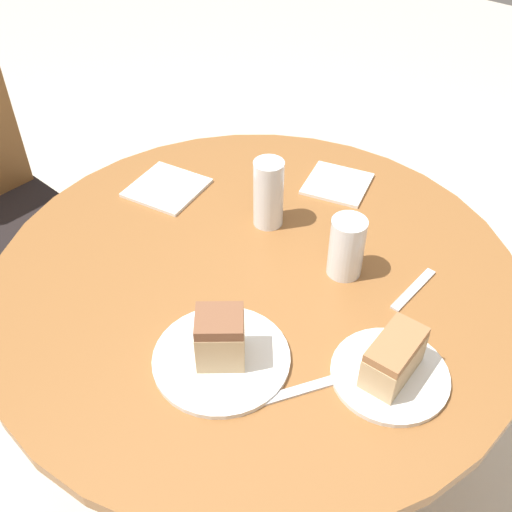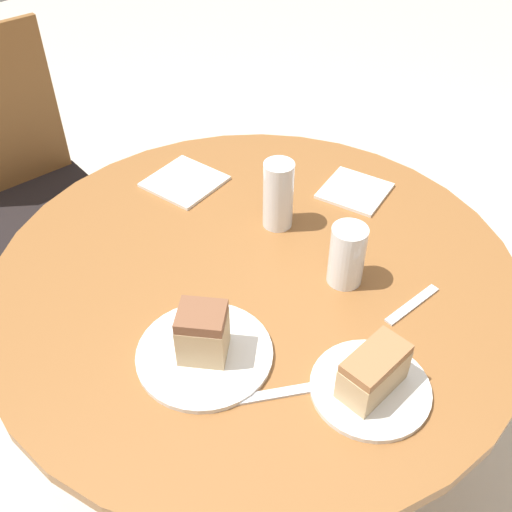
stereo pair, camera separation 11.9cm
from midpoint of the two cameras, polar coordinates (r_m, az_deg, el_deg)
The scene contains 12 objects.
ground_plane at distance 1.80m, azimuth -1.99°, elevation -18.75°, with size 8.00×8.00×0.00m, color beige.
table at distance 1.36m, azimuth -2.52°, elevation -7.57°, with size 1.08×1.08×0.73m.
plate_near at distance 1.06m, azimuth -6.56°, elevation -9.82°, with size 0.24×0.24×0.01m.
plate_far at distance 1.05m, azimuth 9.42°, elevation -11.24°, with size 0.20×0.20×0.01m.
cake_slice_near at distance 1.02m, azimuth -6.80°, elevation -7.89°, with size 0.11×0.11×0.10m.
cake_slice_far at distance 1.01m, azimuth 9.71°, elevation -9.68°, with size 0.12×0.07×0.08m.
glass_lemonade at distance 1.18m, azimuth 5.75°, elevation 0.40°, with size 0.07×0.07×0.13m.
glass_water at distance 1.29m, azimuth -1.46°, elevation 5.61°, with size 0.07×0.07×0.16m.
napkin_stack at distance 1.46m, azimuth -10.82°, elevation 6.31°, with size 0.18×0.18×0.01m.
fork at distance 1.02m, azimuth 0.63°, elevation -12.89°, with size 0.15×0.11×0.00m.
spoon at distance 1.20m, azimuth 12.06°, elevation -3.26°, with size 0.14×0.02×0.00m.
napkin_side at distance 1.45m, azimuth 5.43°, elevation 6.78°, with size 0.18×0.18×0.01m.
Camera 1 is at (-0.69, -0.56, 1.57)m, focal length 42.00 mm.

